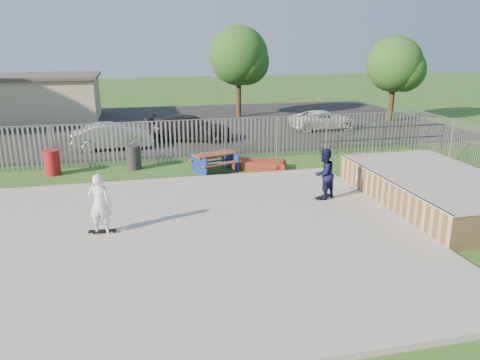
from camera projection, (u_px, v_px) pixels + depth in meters
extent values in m
plane|color=#295E20|center=(165.00, 242.00, 13.49)|extent=(120.00, 120.00, 0.00)
cube|color=#9E9D98|center=(165.00, 240.00, 13.47)|extent=(15.00, 12.00, 0.15)
cube|color=tan|center=(436.00, 191.00, 16.33)|extent=(4.00, 7.00, 1.05)
cube|color=#9E9E99|center=(438.00, 176.00, 16.18)|extent=(4.05, 7.05, 0.04)
cylinder|color=#383A3F|center=(386.00, 179.00, 15.74)|extent=(0.06, 7.00, 0.06)
cube|color=brown|center=(215.00, 154.00, 20.53)|extent=(2.02, 1.30, 0.06)
cube|color=brown|center=(222.00, 164.00, 20.10)|extent=(1.88, 0.88, 0.05)
cube|color=brown|center=(208.00, 158.00, 21.13)|extent=(1.88, 0.88, 0.05)
cube|color=navy|center=(215.00, 162.00, 20.64)|extent=(2.06, 1.93, 0.78)
cube|color=maroon|center=(260.00, 165.00, 21.00)|extent=(2.19, 1.65, 0.39)
cylinder|color=maroon|center=(52.00, 162.00, 20.01)|extent=(0.65, 0.65, 1.09)
cylinder|color=#28272A|center=(134.00, 157.00, 20.90)|extent=(0.64, 0.64, 1.07)
cube|color=black|center=(143.00, 126.00, 31.19)|extent=(40.00, 18.00, 0.02)
imported|color=#B5B5BA|center=(113.00, 136.00, 24.58)|extent=(4.22, 1.68, 1.37)
imported|color=black|center=(190.00, 128.00, 26.77)|extent=(5.22, 3.17, 1.42)
imported|color=white|center=(324.00, 120.00, 29.92)|extent=(4.37, 2.09, 1.20)
cube|color=#C5B897|center=(23.00, 100.00, 32.74)|extent=(10.00, 6.00, 3.00)
cube|color=#4C4742|center=(20.00, 77.00, 32.27)|extent=(10.40, 6.40, 0.20)
cylinder|color=#462F1C|center=(239.00, 91.00, 34.54)|extent=(0.36, 0.36, 3.79)
sphere|color=#224E1B|center=(239.00, 56.00, 33.80)|extent=(4.24, 4.24, 4.24)
cylinder|color=#45331B|center=(392.00, 97.00, 32.57)|extent=(0.40, 0.40, 3.37)
sphere|color=#26501B|center=(395.00, 64.00, 31.92)|extent=(3.78, 3.78, 3.78)
cube|color=black|center=(323.00, 196.00, 16.72)|extent=(0.80, 0.56, 0.02)
cube|color=black|center=(102.00, 231.00, 13.74)|extent=(0.81, 0.25, 0.02)
imported|color=#111238|center=(324.00, 174.00, 16.47)|extent=(1.10, 1.03, 1.81)
imported|color=white|center=(100.00, 204.00, 13.49)|extent=(0.75, 0.58, 1.81)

